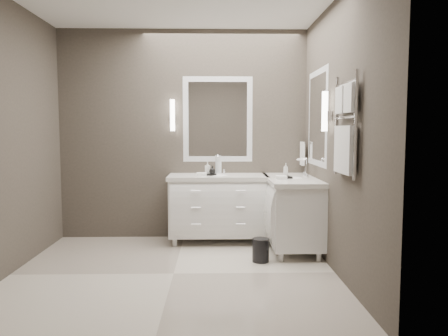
{
  "coord_description": "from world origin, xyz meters",
  "views": [
    {
      "loc": [
        0.4,
        -4.2,
        1.41
      ],
      "look_at": [
        0.51,
        0.7,
        0.98
      ],
      "focal_mm": 35.0,
      "sensor_mm": 36.0,
      "label": 1
    }
  ],
  "objects_px": {
    "vanity_right": "(292,208)",
    "vanity_back": "(218,204)",
    "waste_bin": "(261,250)",
    "towel_ladder": "(345,132)"
  },
  "relations": [
    {
      "from": "vanity_right",
      "to": "vanity_back",
      "type": "bearing_deg",
      "value": 159.62
    },
    {
      "from": "vanity_right",
      "to": "towel_ladder",
      "type": "bearing_deg",
      "value": -80.16
    },
    {
      "from": "vanity_right",
      "to": "towel_ladder",
      "type": "height_order",
      "value": "towel_ladder"
    },
    {
      "from": "towel_ladder",
      "to": "waste_bin",
      "type": "xyz_separation_m",
      "value": [
        -0.65,
        0.77,
        -1.27
      ]
    },
    {
      "from": "vanity_back",
      "to": "vanity_right",
      "type": "bearing_deg",
      "value": -20.38
    },
    {
      "from": "vanity_right",
      "to": "towel_ladder",
      "type": "distance_m",
      "value": 1.6
    },
    {
      "from": "towel_ladder",
      "to": "waste_bin",
      "type": "distance_m",
      "value": 1.62
    },
    {
      "from": "vanity_right",
      "to": "waste_bin",
      "type": "height_order",
      "value": "vanity_right"
    },
    {
      "from": "vanity_back",
      "to": "vanity_right",
      "type": "height_order",
      "value": "same"
    },
    {
      "from": "vanity_back",
      "to": "vanity_right",
      "type": "xyz_separation_m",
      "value": [
        0.88,
        -0.33,
        0.0
      ]
    }
  ]
}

